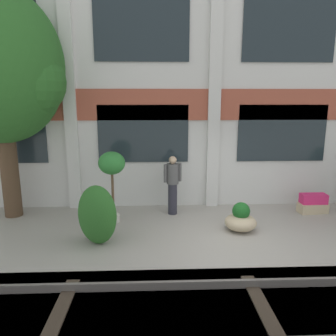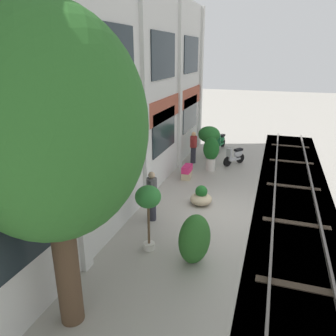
{
  "view_description": "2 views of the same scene",
  "coord_description": "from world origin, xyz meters",
  "px_view_note": "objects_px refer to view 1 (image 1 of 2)",
  "views": [
    {
      "loc": [
        -1.75,
        -6.98,
        3.33
      ],
      "look_at": [
        -1.42,
        1.11,
        1.56
      ],
      "focal_mm": 35.0,
      "sensor_mm": 36.0,
      "label": 1
    },
    {
      "loc": [
        -10.32,
        -1.52,
        5.27
      ],
      "look_at": [
        0.1,
        1.93,
        1.39
      ],
      "focal_mm": 35.0,
      "sensor_mm": 36.0,
      "label": 2
    }
  ],
  "objects_px": {
    "potted_plant_terracotta_small": "(112,167)",
    "resident_watching_tracks": "(173,183)",
    "potted_plant_square_trough": "(313,204)",
    "topiary_hedge": "(97,215)",
    "potted_plant_wide_bowl": "(241,220)"
  },
  "relations": [
    {
      "from": "potted_plant_square_trough",
      "to": "potted_plant_wide_bowl",
      "type": "distance_m",
      "value": 2.73
    },
    {
      "from": "potted_plant_square_trough",
      "to": "potted_plant_wide_bowl",
      "type": "height_order",
      "value": "potted_plant_wide_bowl"
    },
    {
      "from": "potted_plant_terracotta_small",
      "to": "resident_watching_tracks",
      "type": "relative_size",
      "value": 1.13
    },
    {
      "from": "potted_plant_terracotta_small",
      "to": "topiary_hedge",
      "type": "xyz_separation_m",
      "value": [
        -0.19,
        -1.35,
        -0.82
      ]
    },
    {
      "from": "potted_plant_terracotta_small",
      "to": "topiary_hedge",
      "type": "relative_size",
      "value": 1.39
    },
    {
      "from": "potted_plant_wide_bowl",
      "to": "topiary_hedge",
      "type": "relative_size",
      "value": 0.58
    },
    {
      "from": "potted_plant_square_trough",
      "to": "topiary_hedge",
      "type": "relative_size",
      "value": 0.62
    },
    {
      "from": "potted_plant_terracotta_small",
      "to": "potted_plant_wide_bowl",
      "type": "xyz_separation_m",
      "value": [
        3.3,
        -0.75,
        -1.23
      ]
    },
    {
      "from": "potted_plant_square_trough",
      "to": "topiary_hedge",
      "type": "height_order",
      "value": "topiary_hedge"
    },
    {
      "from": "potted_plant_terracotta_small",
      "to": "potted_plant_square_trough",
      "type": "height_order",
      "value": "potted_plant_terracotta_small"
    },
    {
      "from": "potted_plant_square_trough",
      "to": "potted_plant_wide_bowl",
      "type": "xyz_separation_m",
      "value": [
        -2.45,
        -1.2,
        0.02
      ]
    },
    {
      "from": "topiary_hedge",
      "to": "resident_watching_tracks",
      "type": "bearing_deg",
      "value": 45.87
    },
    {
      "from": "potted_plant_terracotta_small",
      "to": "potted_plant_square_trough",
      "type": "relative_size",
      "value": 2.26
    },
    {
      "from": "potted_plant_wide_bowl",
      "to": "topiary_hedge",
      "type": "bearing_deg",
      "value": -170.1
    },
    {
      "from": "potted_plant_square_trough",
      "to": "resident_watching_tracks",
      "type": "relative_size",
      "value": 0.5
    }
  ]
}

